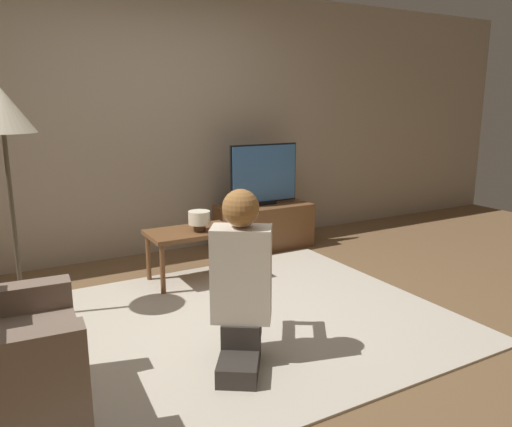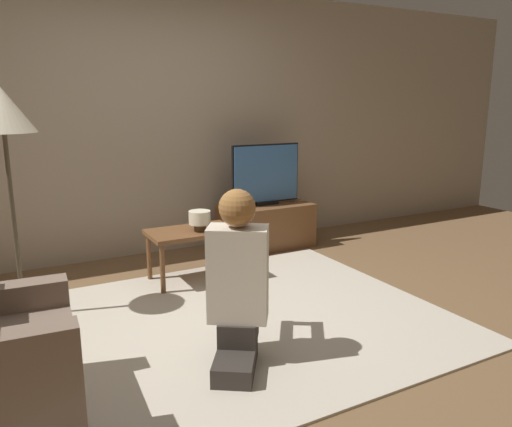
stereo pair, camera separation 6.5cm
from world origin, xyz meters
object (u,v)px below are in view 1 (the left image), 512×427
(coffee_table, at_px, (191,237))
(table_lamp, at_px, (199,219))
(floor_lamp, at_px, (2,121))
(tv, at_px, (264,174))
(person_kneeling, at_px, (241,276))

(coffee_table, bearing_deg, table_lamp, -50.88)
(floor_lamp, relative_size, table_lamp, 8.92)
(tv, height_order, coffee_table, tv)
(coffee_table, height_order, floor_lamp, floor_lamp)
(person_kneeling, relative_size, table_lamp, 5.68)
(coffee_table, relative_size, floor_lamp, 0.45)
(floor_lamp, xyz_separation_m, table_lamp, (1.38, 0.07, -0.82))
(tv, relative_size, person_kneeling, 0.74)
(tv, xyz_separation_m, person_kneeling, (-1.31, -1.98, -0.24))
(person_kneeling, distance_m, table_lamp, 1.38)
(tv, distance_m, floor_lamp, 2.56)
(tv, bearing_deg, coffee_table, -150.89)
(tv, bearing_deg, person_kneeling, -123.42)
(person_kneeling, bearing_deg, tv, -89.96)
(tv, height_order, floor_lamp, floor_lamp)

